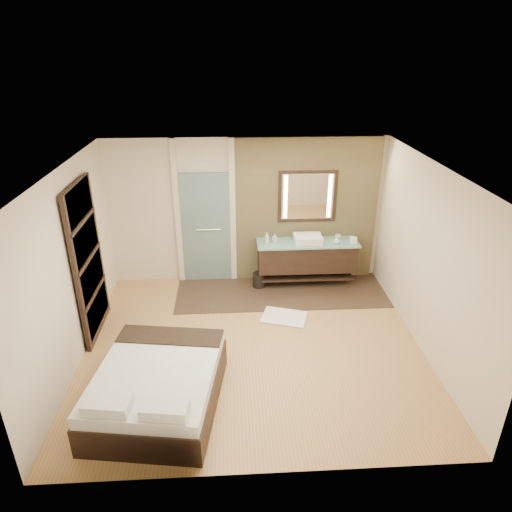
{
  "coord_description": "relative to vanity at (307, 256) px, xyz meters",
  "views": [
    {
      "loc": [
        -0.29,
        -5.65,
        4.15
      ],
      "look_at": [
        0.08,
        0.6,
        1.22
      ],
      "focal_mm": 32.0,
      "sensor_mm": 36.0,
      "label": 1
    }
  ],
  "objects": [
    {
      "name": "cup",
      "position": [
        0.58,
        0.09,
        0.33
      ],
      "size": [
        0.14,
        0.14,
        0.09
      ],
      "primitive_type": "imported",
      "rotation": [
        0.0,
        0.0,
        0.28
      ],
      "color": "silver",
      "rests_on": "vanity"
    },
    {
      "name": "mirror_unit",
      "position": [
        0.0,
        0.24,
        1.07
      ],
      "size": [
        1.06,
        0.04,
        0.96
      ],
      "color": "black",
      "rests_on": "stone_wall"
    },
    {
      "name": "frosted_door",
      "position": [
        -1.85,
        0.28,
        0.56
      ],
      "size": [
        1.1,
        0.12,
        2.7
      ],
      "color": "#9DC6C5",
      "rests_on": "floor"
    },
    {
      "name": "bath_mat",
      "position": [
        -0.54,
        -1.17,
        -0.56
      ],
      "size": [
        0.84,
        0.7,
        0.02
      ],
      "primitive_type": "cube",
      "rotation": [
        0.0,
        0.0,
        -0.31
      ],
      "color": "white",
      "rests_on": "floor"
    },
    {
      "name": "tissue_box",
      "position": [
        0.82,
        -0.1,
        0.33
      ],
      "size": [
        0.15,
        0.15,
        0.1
      ],
      "primitive_type": "cube",
      "rotation": [
        0.0,
        0.0,
        -0.26
      ],
      "color": "white",
      "rests_on": "vanity"
    },
    {
      "name": "vanity",
      "position": [
        0.0,
        0.0,
        0.0
      ],
      "size": [
        1.85,
        0.55,
        0.88
      ],
      "color": "black",
      "rests_on": "stone_wall"
    },
    {
      "name": "soap_bottle_c",
      "position": [
        0.51,
        -0.12,
        0.35
      ],
      "size": [
        0.12,
        0.12,
        0.14
      ],
      "primitive_type": "imported",
      "rotation": [
        0.0,
        0.0,
        -0.14
      ],
      "color": "silver",
      "rests_on": "vanity"
    },
    {
      "name": "soap_bottle_b",
      "position": [
        -0.6,
        0.02,
        0.36
      ],
      "size": [
        0.09,
        0.09,
        0.16
      ],
      "primitive_type": "imported",
      "rotation": [
        0.0,
        0.0,
        0.32
      ],
      "color": "#B2B2B2",
      "rests_on": "vanity"
    },
    {
      "name": "shoji_partition",
      "position": [
        -3.53,
        -1.32,
        0.63
      ],
      "size": [
        0.06,
        1.2,
        2.4
      ],
      "color": "black",
      "rests_on": "floor"
    },
    {
      "name": "soap_bottle_a",
      "position": [
        -0.75,
        -0.04,
        0.39
      ],
      "size": [
        0.11,
        0.11,
        0.21
      ],
      "primitive_type": "imported",
      "rotation": [
        0.0,
        0.0,
        -0.43
      ],
      "color": "silver",
      "rests_on": "vanity"
    },
    {
      "name": "floor",
      "position": [
        -1.1,
        -1.92,
        -0.58
      ],
      "size": [
        5.0,
        5.0,
        0.0
      ],
      "primitive_type": "plane",
      "color": "#AB7C47",
      "rests_on": "ground"
    },
    {
      "name": "bed",
      "position": [
        -2.34,
        -3.08,
        -0.29
      ],
      "size": [
        1.69,
        2.0,
        0.7
      ],
      "rotation": [
        0.0,
        0.0,
        -0.15
      ],
      "color": "black",
      "rests_on": "floor"
    },
    {
      "name": "waste_bin",
      "position": [
        -0.89,
        -0.08,
        -0.44
      ],
      "size": [
        0.28,
        0.28,
        0.29
      ],
      "primitive_type": "cylinder",
      "rotation": [
        0.0,
        0.0,
        0.24
      ],
      "color": "black",
      "rests_on": "floor"
    },
    {
      "name": "stone_wall",
      "position": [
        0.0,
        0.29,
        0.77
      ],
      "size": [
        2.6,
        0.08,
        2.7
      ],
      "primitive_type": "cube",
      "color": "tan",
      "rests_on": "floor"
    },
    {
      "name": "tile_strip",
      "position": [
        -0.5,
        -0.32,
        -0.57
      ],
      "size": [
        3.8,
        1.3,
        0.01
      ],
      "primitive_type": "cube",
      "color": "#37261E",
      "rests_on": "floor"
    }
  ]
}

